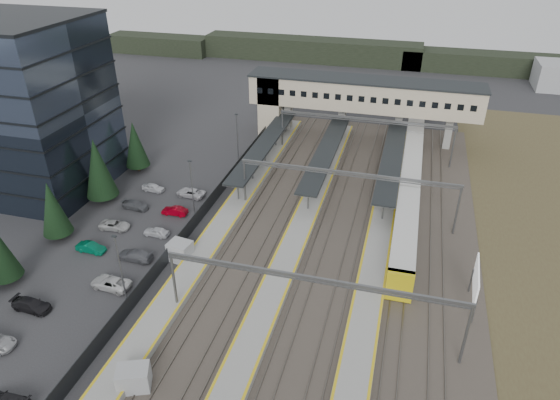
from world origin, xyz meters
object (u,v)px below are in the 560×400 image
(office_building, at_px, (10,106))
(footbridge, at_px, (347,96))
(relay_cabin_near, at_px, (134,379))
(train, at_px, (411,168))
(billboard, at_px, (476,282))
(relay_cabin_far, at_px, (180,251))

(office_building, xyz_separation_m, footbridge, (43.70, 30.00, -4.26))
(relay_cabin_near, distance_m, train, 50.96)
(office_building, xyz_separation_m, billboard, (63.36, -11.85, -8.81))
(relay_cabin_near, bearing_deg, billboard, 32.71)
(relay_cabin_far, height_order, billboard, billboard)
(relay_cabin_near, bearing_deg, train, 65.46)
(footbridge, relative_size, billboard, 6.80)
(footbridge, relative_size, train, 0.68)
(footbridge, distance_m, billboard, 46.45)
(office_building, relative_size, footbridge, 0.60)
(relay_cabin_far, height_order, train, train)
(office_building, height_order, relay_cabin_far, office_building)
(train, xyz_separation_m, billboard, (7.36, -28.03, 1.36))
(relay_cabin_near, bearing_deg, footbridge, 81.61)
(relay_cabin_near, height_order, relay_cabin_far, relay_cabin_far)
(office_building, distance_m, train, 59.17)
(office_building, bearing_deg, train, 16.12)
(office_building, distance_m, relay_cabin_near, 47.38)
(billboard, bearing_deg, relay_cabin_near, -147.29)
(office_building, xyz_separation_m, train, (56.00, 16.19, -10.17))
(office_building, xyz_separation_m, relay_cabin_far, (30.67, -12.02, -11.01))
(footbridge, xyz_separation_m, billboard, (19.65, -41.84, -4.55))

